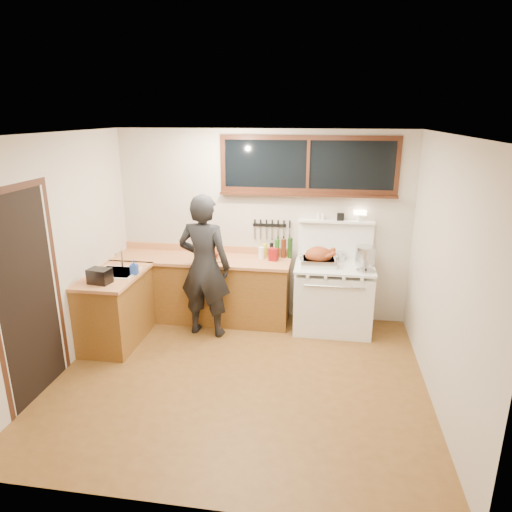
% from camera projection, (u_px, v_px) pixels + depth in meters
% --- Properties ---
extents(ground_plane, '(4.00, 3.50, 0.02)m').
position_uv_depth(ground_plane, '(240.00, 379.00, 5.02)').
color(ground_plane, brown).
extents(room_shell, '(4.10, 3.60, 2.65)m').
position_uv_depth(room_shell, '(238.00, 233.00, 4.52)').
color(room_shell, beige).
rests_on(room_shell, ground).
extents(counter_back, '(2.44, 0.64, 1.00)m').
position_uv_depth(counter_back, '(202.00, 288.00, 6.37)').
color(counter_back, brown).
rests_on(counter_back, ground).
extents(counter_left, '(0.64, 1.09, 0.90)m').
position_uv_depth(counter_left, '(116.00, 308.00, 5.72)').
color(counter_left, brown).
rests_on(counter_left, ground).
extents(sink_unit, '(0.50, 0.45, 0.37)m').
position_uv_depth(sink_unit, '(117.00, 276.00, 5.67)').
color(sink_unit, white).
rests_on(sink_unit, counter_left).
extents(vintage_stove, '(1.02, 0.74, 1.57)m').
position_uv_depth(vintage_stove, '(333.00, 296.00, 6.06)').
color(vintage_stove, white).
rests_on(vintage_stove, ground).
extents(back_window, '(2.32, 0.13, 0.77)m').
position_uv_depth(back_window, '(308.00, 171.00, 5.93)').
color(back_window, black).
rests_on(back_window, room_shell).
extents(left_doorway, '(0.02, 1.04, 2.17)m').
position_uv_depth(left_doorway, '(29.00, 295.00, 4.46)').
color(left_doorway, black).
rests_on(left_doorway, ground).
extents(knife_strip, '(0.52, 0.03, 0.28)m').
position_uv_depth(knife_strip, '(271.00, 226.00, 6.24)').
color(knife_strip, black).
rests_on(knife_strip, room_shell).
extents(man, '(0.73, 0.52, 1.86)m').
position_uv_depth(man, '(205.00, 266.00, 5.78)').
color(man, black).
rests_on(man, ground).
extents(soap_bottle, '(0.09, 0.09, 0.18)m').
position_uv_depth(soap_bottle, '(134.00, 267.00, 5.56)').
color(soap_bottle, '#2347AF').
rests_on(soap_bottle, counter_left).
extents(toaster, '(0.28, 0.21, 0.17)m').
position_uv_depth(toaster, '(100.00, 276.00, 5.27)').
color(toaster, black).
rests_on(toaster, counter_left).
extents(cutting_board, '(0.49, 0.41, 0.14)m').
position_uv_depth(cutting_board, '(210.00, 256.00, 6.13)').
color(cutting_board, '#C67F4E').
rests_on(cutting_board, counter_back).
extents(roast_turkey, '(0.49, 0.37, 0.25)m').
position_uv_depth(roast_turkey, '(319.00, 258.00, 5.88)').
color(roast_turkey, silver).
rests_on(roast_turkey, vintage_stove).
extents(stockpot, '(0.27, 0.27, 0.25)m').
position_uv_depth(stockpot, '(366.00, 256.00, 5.90)').
color(stockpot, silver).
rests_on(stockpot, vintage_stove).
extents(saucepan, '(0.18, 0.28, 0.11)m').
position_uv_depth(saucepan, '(339.00, 256.00, 6.10)').
color(saucepan, silver).
rests_on(saucepan, vintage_stove).
extents(pot_lid, '(0.29, 0.29, 0.04)m').
position_uv_depth(pot_lid, '(366.00, 271.00, 5.68)').
color(pot_lid, silver).
rests_on(pot_lid, vintage_stove).
extents(coffee_tin, '(0.13, 0.11, 0.17)m').
position_uv_depth(coffee_tin, '(274.00, 255.00, 6.08)').
color(coffee_tin, maroon).
rests_on(coffee_tin, counter_back).
extents(pitcher, '(0.11, 0.11, 0.16)m').
position_uv_depth(pitcher, '(261.00, 253.00, 6.18)').
color(pitcher, white).
rests_on(pitcher, counter_back).
extents(bottle_cluster, '(0.41, 0.07, 0.28)m').
position_uv_depth(bottle_cluster, '(280.00, 249.00, 6.21)').
color(bottle_cluster, black).
rests_on(bottle_cluster, counter_back).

